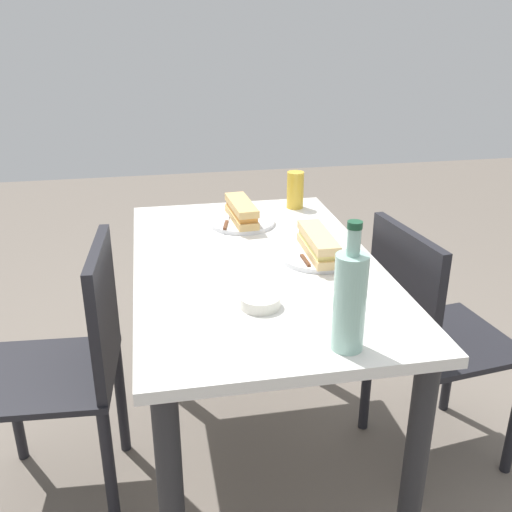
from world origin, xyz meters
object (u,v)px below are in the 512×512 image
water_bottle (350,300)px  olive_bowl (260,301)px  dining_table (256,300)px  beer_glass (295,190)px  knife_far (302,256)px  chair_near (425,333)px  plate_near (242,222)px  baguette_sandwich_near (241,211)px  knife_near (227,222)px  chair_far (75,362)px  plate_far (318,256)px  baguette_sandwich_far (318,244)px

water_bottle → olive_bowl: water_bottle is taller
dining_table → olive_bowl: size_ratio=11.43×
beer_glass → knife_far: bearing=168.0°
chair_near → plate_near: bearing=54.7°
water_bottle → olive_bowl: 0.29m
dining_table → baguette_sandwich_near: baguette_sandwich_near is taller
knife_far → water_bottle: 0.50m
knife_near → knife_far: (-0.34, -0.18, 0.00)m
plate_near → water_bottle: size_ratio=0.78×
chair_far → baguette_sandwich_near: (0.35, -0.57, 0.33)m
chair_far → baguette_sandwich_near: 0.74m
plate_far → knife_far: 0.05m
olive_bowl → knife_near: bearing=-0.1°
dining_table → knife_far: bearing=-97.6°
water_bottle → chair_near: bearing=-43.9°
baguette_sandwich_near → beer_glass: 0.27m
chair_far → olive_bowl: (-0.28, -0.51, 0.29)m
plate_near → baguette_sandwich_far: 0.39m
baguette_sandwich_near → water_bottle: bearing=-173.5°
baguette_sandwich_near → knife_near: (-0.01, 0.06, -0.03)m
chair_near → knife_far: size_ratio=4.79×
baguette_sandwich_near → dining_table: bearing=177.8°
chair_far → baguette_sandwich_near: size_ratio=3.59×
chair_far → chair_near: size_ratio=1.00×
dining_table → baguette_sandwich_far: size_ratio=4.75×
dining_table → baguette_sandwich_far: 0.26m
chair_far → water_bottle: (-0.50, -0.67, 0.40)m
plate_far → olive_bowl: olive_bowl is taller
chair_far → knife_far: size_ratio=4.79×
chair_near → plate_far: 0.47m
baguette_sandwich_far → dining_table: bearing=87.7°
water_bottle → baguette_sandwich_far: bearing=-9.0°
chair_far → knife_far: (-0.01, -0.69, 0.30)m
beer_glass → chair_far: bearing=121.6°
knife_near → plate_far: bearing=-145.3°
knife_near → water_bottle: 0.86m
plate_far → baguette_sandwich_far: size_ratio=0.93×
chair_far → plate_near: 0.73m
chair_near → olive_bowl: 0.71m
plate_near → plate_far: (-0.35, -0.18, 0.00)m
dining_table → plate_far: size_ratio=5.11×
baguette_sandwich_far → water_bottle: water_bottle is taller
dining_table → plate_near: 0.37m
knife_far → baguette_sandwich_far: bearing=-78.7°
baguette_sandwich_far → olive_bowl: (-0.27, 0.23, -0.03)m
plate_far → water_bottle: size_ratio=0.78×
plate_near → plate_far: size_ratio=1.00×
chair_far → beer_glass: beer_glass is taller
baguette_sandwich_far → water_bottle: (-0.50, 0.08, 0.07)m
chair_far → plate_far: (-0.00, -0.75, 0.29)m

